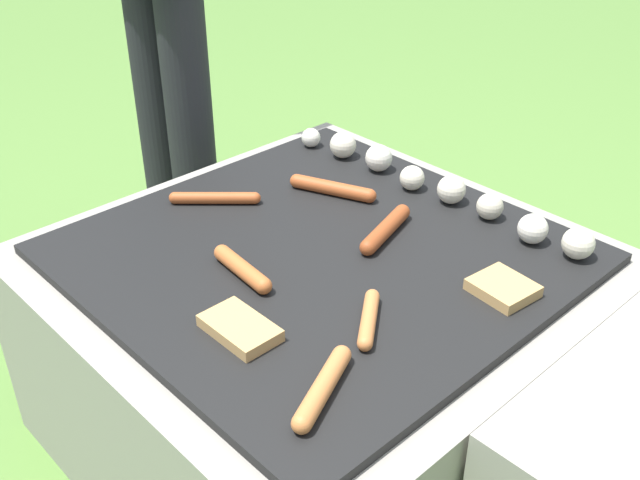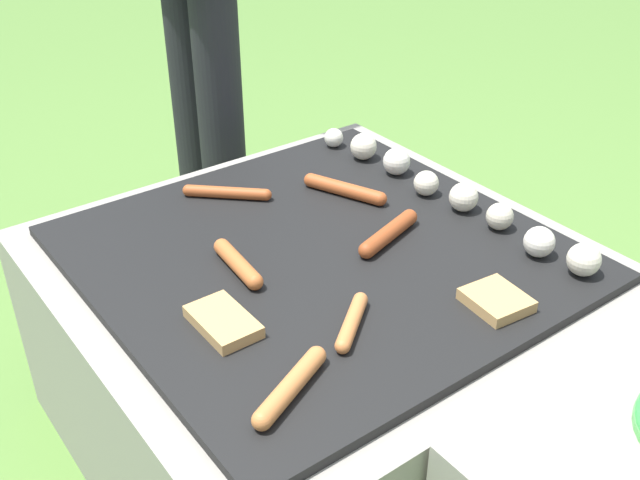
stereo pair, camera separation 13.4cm
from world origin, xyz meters
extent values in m
plane|color=#567F38|center=(0.00, 0.00, 0.00)|extent=(14.00, 14.00, 0.00)
cube|color=gray|center=(0.00, 0.00, 0.22)|extent=(0.90, 0.90, 0.44)
cube|color=black|center=(0.00, 0.00, 0.45)|extent=(0.79, 0.79, 0.02)
cylinder|color=black|center=(-0.81, 0.18, 0.40)|extent=(0.12, 0.12, 0.80)
cylinder|color=black|center=(-0.67, 0.18, 0.40)|extent=(0.12, 0.12, 0.80)
cylinder|color=#A34C23|center=(-0.14, 0.16, 0.47)|extent=(0.16, 0.09, 0.03)
sphere|color=#A34C23|center=(-0.06, 0.20, 0.47)|extent=(0.03, 0.03, 0.03)
sphere|color=#A34C23|center=(-0.21, 0.13, 0.47)|extent=(0.03, 0.03, 0.03)
cylinder|color=#A34C23|center=(-0.27, -0.03, 0.47)|extent=(0.13, 0.13, 0.02)
sphere|color=#A34C23|center=(-0.22, 0.02, 0.47)|extent=(0.02, 0.02, 0.02)
sphere|color=#A34C23|center=(-0.33, -0.09, 0.47)|extent=(0.02, 0.02, 0.02)
cylinder|color=#B7602D|center=(-0.03, -0.16, 0.47)|extent=(0.13, 0.04, 0.03)
sphere|color=#B7602D|center=(-0.09, -0.15, 0.47)|extent=(0.03, 0.03, 0.03)
sphere|color=#B7602D|center=(0.03, -0.16, 0.47)|extent=(0.03, 0.03, 0.03)
cylinder|color=#93421E|center=(0.05, 0.12, 0.47)|extent=(0.07, 0.15, 0.03)
sphere|color=#93421E|center=(0.03, 0.19, 0.47)|extent=(0.03, 0.03, 0.03)
sphere|color=#93421E|center=(0.07, 0.05, 0.47)|extent=(0.03, 0.03, 0.03)
cylinder|color=#C6753D|center=(0.28, -0.26, 0.47)|extent=(0.09, 0.15, 0.03)
sphere|color=#C6753D|center=(0.25, -0.19, 0.47)|extent=(0.03, 0.03, 0.03)
sphere|color=#C6753D|center=(0.31, -0.32, 0.47)|extent=(0.03, 0.03, 0.03)
cylinder|color=#C6753D|center=(0.21, -0.10, 0.47)|extent=(0.09, 0.11, 0.02)
sphere|color=#C6753D|center=(0.18, -0.05, 0.47)|extent=(0.02, 0.02, 0.02)
sphere|color=#C6753D|center=(0.25, -0.15, 0.47)|extent=(0.02, 0.02, 0.02)
cube|color=tan|center=(0.09, -0.26, 0.47)|extent=(0.12, 0.08, 0.02)
cube|color=tan|center=(0.31, 0.13, 0.47)|extent=(0.11, 0.10, 0.02)
sphere|color=silver|center=(-0.34, 0.29, 0.48)|extent=(0.04, 0.04, 0.04)
sphere|color=beige|center=(-0.25, 0.31, 0.49)|extent=(0.06, 0.06, 0.06)
sphere|color=silver|center=(-0.15, 0.32, 0.49)|extent=(0.06, 0.06, 0.06)
sphere|color=beige|center=(-0.04, 0.30, 0.48)|extent=(0.05, 0.05, 0.05)
sphere|color=beige|center=(0.05, 0.31, 0.49)|extent=(0.06, 0.06, 0.06)
sphere|color=beige|center=(0.14, 0.32, 0.48)|extent=(0.05, 0.05, 0.05)
sphere|color=silver|center=(0.25, 0.30, 0.48)|extent=(0.06, 0.06, 0.06)
sphere|color=beige|center=(0.33, 0.31, 0.49)|extent=(0.06, 0.06, 0.06)
camera|label=1|loc=(0.83, -0.79, 1.18)|focal=42.00mm
camera|label=2|loc=(0.92, -0.69, 1.18)|focal=42.00mm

